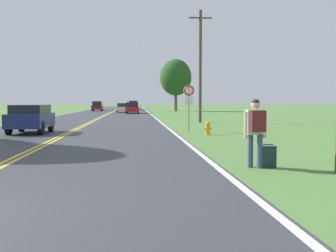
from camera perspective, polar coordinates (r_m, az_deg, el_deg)
name	(u,v)px	position (r m, az deg, el deg)	size (l,w,h in m)	color
hitchhiker_person	(256,126)	(10.68, 11.82, 0.02)	(0.59, 0.42, 1.73)	#38476B
suitcase	(268,157)	(10.86, 13.39, -4.09)	(0.39, 0.20, 0.60)	#19282D
fire_hydrant	(208,128)	(20.91, 5.40, -0.28)	(0.41, 0.25, 0.67)	gold
traffic_sign	(189,97)	(22.76, 2.85, 4.01)	(0.60, 0.10, 2.54)	gray
utility_pole_midground	(200,65)	(33.11, 4.39, 8.29)	(1.80, 0.24, 8.70)	brown
tree_behind_sign	(176,77)	(70.28, 1.05, 6.59)	(5.25, 5.25, 8.64)	brown
car_dark_blue_hatchback_approaching	(31,118)	(22.96, -18.11, 1.07)	(1.85, 3.62, 1.48)	black
car_red_sedan_mid_near	(132,108)	(57.56, -4.85, 2.48)	(1.83, 4.86, 1.53)	black
car_white_hatchback_mid_far	(122,107)	(63.33, -6.20, 2.54)	(1.90, 4.34, 1.38)	black
car_maroon_sedan_receding	(97,106)	(72.86, -9.54, 2.67)	(1.78, 4.54, 1.65)	black
car_black_suv_distant	(133,105)	(84.34, -4.71, 2.86)	(1.94, 4.78, 1.75)	black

